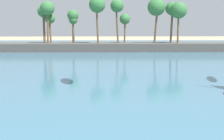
{
  "coord_description": "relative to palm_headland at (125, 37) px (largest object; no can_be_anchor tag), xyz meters",
  "views": [
    {
      "loc": [
        -0.93,
        -7.34,
        6.4
      ],
      "look_at": [
        -0.61,
        10.71,
        3.59
      ],
      "focal_mm": 49.81,
      "sensor_mm": 36.0,
      "label": 1
    }
  ],
  "objects": [
    {
      "name": "sea",
      "position": [
        -3.1,
        -6.68,
        -3.14
      ],
      "size": [
        220.0,
        93.38,
        0.06
      ],
      "primitive_type": "cube",
      "color": "teal",
      "rests_on": "ground"
    },
    {
      "name": "palm_headland",
      "position": [
        0.0,
        0.0,
        0.0
      ],
      "size": [
        100.57,
        6.2,
        12.09
      ],
      "color": "#514C47",
      "rests_on": "ground"
    }
  ]
}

